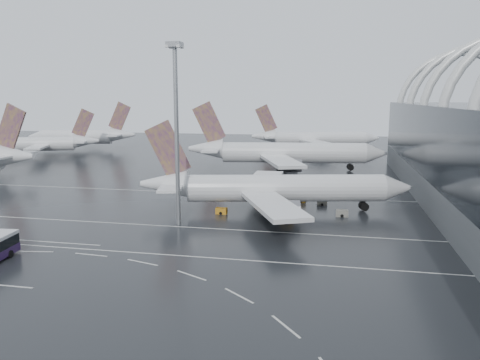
% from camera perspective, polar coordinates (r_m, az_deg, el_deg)
% --- Properties ---
extents(ground, '(420.00, 420.00, 0.00)m').
position_cam_1_polar(ground, '(68.90, -9.22, -8.39)').
color(ground, black).
rests_on(ground, ground).
extents(lane_marking_near, '(120.00, 0.25, 0.01)m').
position_cam_1_polar(lane_marking_near, '(67.14, -9.83, -8.90)').
color(lane_marking_near, beige).
rests_on(lane_marking_near, ground).
extents(lane_marking_mid, '(120.00, 0.25, 0.01)m').
position_cam_1_polar(lane_marking_mid, '(79.73, -6.19, -5.75)').
color(lane_marking_mid, beige).
rests_on(lane_marking_mid, ground).
extents(lane_marking_far, '(120.00, 0.25, 0.01)m').
position_cam_1_polar(lane_marking_far, '(105.98, -1.64, -1.72)').
color(lane_marking_far, beige).
rests_on(lane_marking_far, ground).
extents(bus_bay_line_north, '(28.00, 0.25, 0.01)m').
position_cam_1_polar(bus_bay_line_north, '(80.30, -25.59, -6.59)').
color(bus_bay_line_north, beige).
rests_on(bus_bay_line_north, ground).
extents(airliner_main, '(51.56, 44.50, 17.56)m').
position_cam_1_polar(airliner_main, '(89.33, 3.92, -1.09)').
color(airliner_main, silver).
rests_on(airliner_main, ground).
extents(airliner_gate_b, '(59.06, 52.64, 20.51)m').
position_cam_1_polar(airliner_gate_b, '(140.21, 5.28, 3.27)').
color(airliner_gate_b, silver).
rests_on(airliner_gate_b, ground).
extents(airliner_gate_c, '(52.38, 47.58, 18.83)m').
position_cam_1_polar(airliner_gate_c, '(195.71, 8.94, 4.99)').
color(airliner_gate_c, silver).
rests_on(airliner_gate_c, ground).
extents(jet_remote_mid, '(39.23, 31.95, 17.54)m').
position_cam_1_polar(jet_remote_mid, '(188.10, -22.66, 4.08)').
color(jet_remote_mid, silver).
rests_on(jet_remote_mid, ground).
extents(jet_remote_far, '(45.63, 36.88, 19.85)m').
position_cam_1_polar(jet_remote_far, '(208.13, -18.53, 5.00)').
color(jet_remote_far, silver).
rests_on(jet_remote_far, ground).
extents(floodlight_mast, '(2.33, 2.33, 30.44)m').
position_cam_1_polar(floodlight_mast, '(78.87, -7.79, 8.15)').
color(floodlight_mast, gray).
rests_on(floodlight_mast, ground).
extents(gse_cart_belly_a, '(2.30, 1.36, 1.25)m').
position_cam_1_polar(gse_cart_belly_a, '(82.79, 5.75, -4.70)').
color(gse_cart_belly_a, '#B97718').
rests_on(gse_cart_belly_a, ground).
extents(gse_cart_belly_b, '(2.03, 1.20, 1.10)m').
position_cam_1_polar(gse_cart_belly_b, '(96.47, 9.98, -2.72)').
color(gse_cart_belly_b, slate).
rests_on(gse_cart_belly_b, ground).
extents(gse_cart_belly_c, '(2.09, 1.23, 1.14)m').
position_cam_1_polar(gse_cart_belly_c, '(88.18, -2.28, -3.77)').
color(gse_cart_belly_c, '#B97718').
rests_on(gse_cart_belly_c, ground).
extents(gse_cart_belly_d, '(2.19, 1.29, 1.19)m').
position_cam_1_polar(gse_cart_belly_d, '(88.21, 12.34, -3.98)').
color(gse_cart_belly_d, slate).
rests_on(gse_cart_belly_d, ground).
extents(gse_cart_belly_e, '(2.27, 1.34, 1.24)m').
position_cam_1_polar(gse_cart_belly_e, '(98.55, 7.36, -2.34)').
color(gse_cart_belly_e, '#B97718').
rests_on(gse_cart_belly_e, ground).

